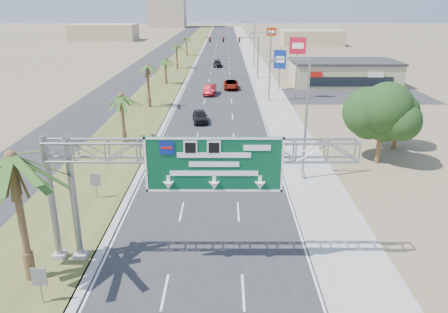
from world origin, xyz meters
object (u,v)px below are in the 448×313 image
Objects in this scene: signal_mast at (247,53)px; pole_sign_red_far at (271,35)px; store_building at (344,73)px; car_right_lane at (231,85)px; pole_sign_blue at (280,61)px; sign_gantry at (185,161)px; car_far at (217,64)px; car_mid_lane at (210,90)px; car_left_lane at (200,116)px; pole_sign_red_near at (298,50)px; palm_near at (11,157)px.

pole_sign_red_far reaches higher than signal_mast.
store_building is at bearing -65.58° from pole_sign_red_far.
pole_sign_blue is (7.97, -0.80, 4.11)m from car_right_lane.
pole_sign_blue is (11.08, 51.06, -1.22)m from sign_gantry.
signal_mast is 2.17× the size of car_far.
car_mid_lane is 31.50m from car_far.
pole_sign_blue reaches higher than car_left_lane.
sign_gantry is 3.83× the size of car_left_lane.
store_building is 35.27m from car_left_lane.
pole_sign_red_near is (13.09, -2.98, 6.51)m from car_mid_lane.
pole_sign_red_near is 35.36m from pole_sign_red_far.
palm_near reaches higher than car_mid_lane.
car_right_lane is (11.25, 53.78, -6.20)m from palm_near.
car_right_lane reaches higher than car_far.
car_mid_lane is 0.94× the size of car_right_lane.
car_right_lane is at bearing -107.04° from signal_mast.
signal_mast is at bearing 113.78° from pole_sign_blue.
car_mid_lane is 0.56× the size of pole_sign_red_far.
palm_near is at bearing -109.83° from car_left_lane.
car_left_lane is 0.89× the size of car_mid_lane.
store_building is 26.19m from pole_sign_red_far.
car_far is at bearing 81.32° from car_left_lane.
car_left_lane is at bearing -102.24° from car_right_lane.
palm_near is 1.70× the size of car_mid_lane.
sign_gantry is 52.22m from car_right_lane.
signal_mast is 2.35× the size of car_left_lane.
signal_mast reaches higher than car_left_lane.
car_far is (8.44, 80.55, -6.24)m from palm_near.
car_far is at bearing 135.27° from store_building.
car_far is (1.24, 48.37, -0.06)m from car_left_lane.
store_building is 13.30m from pole_sign_blue.
car_right_lane is 0.60× the size of pole_sign_red_far.
palm_near is 0.46× the size of store_building.
pole_sign_red_far is at bearing 69.76° from car_right_lane.
signal_mast is 18.63m from pole_sign_red_far.
car_left_lane is (7.20, 32.18, -6.19)m from palm_near.
palm_near is 1.91× the size of car_left_lane.
palm_near is at bearing -166.68° from sign_gantry.
signal_mast is 2.09× the size of car_mid_lane.
car_far is (-2.81, 26.77, -0.04)m from car_right_lane.
pole_sign_blue is 0.77× the size of pole_sign_red_far.
sign_gantry reaches higher than store_building.
store_building is 2.06× the size of pole_sign_red_far.
pole_sign_blue is at bearing -72.05° from car_far.
pole_sign_blue is at bearing -92.71° from pole_sign_red_far.
pole_sign_red_far is (-0.32, 35.36, -0.41)m from pole_sign_red_near.
pole_sign_red_near reaches higher than car_left_lane.
car_left_lane is 16.89m from car_mid_lane.
store_building reaches higher than car_mid_lane.
palm_near is 66.04m from store_building.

